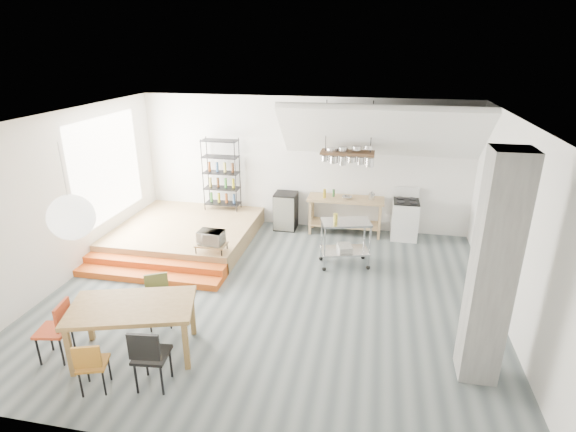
% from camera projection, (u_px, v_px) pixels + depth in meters
% --- Properties ---
extents(floor, '(8.00, 8.00, 0.00)m').
position_uv_depth(floor, '(271.00, 294.00, 8.30)').
color(floor, '#4A5456').
rests_on(floor, ground).
extents(wall_back, '(8.00, 0.04, 3.20)m').
position_uv_depth(wall_back, '(303.00, 164.00, 10.93)').
color(wall_back, silver).
rests_on(wall_back, ground).
extents(wall_left, '(0.04, 7.00, 3.20)m').
position_uv_depth(wall_left, '(63.00, 199.00, 8.46)').
color(wall_left, silver).
rests_on(wall_left, ground).
extents(wall_right, '(0.04, 7.00, 3.20)m').
position_uv_depth(wall_right, '(519.00, 231.00, 6.99)').
color(wall_right, silver).
rests_on(wall_right, ground).
extents(ceiling, '(8.00, 7.00, 0.02)m').
position_uv_depth(ceiling, '(268.00, 120.00, 7.15)').
color(ceiling, white).
rests_on(ceiling, wall_back).
extents(slope_ceiling, '(4.40, 1.44, 1.32)m').
position_uv_depth(slope_ceiling, '(381.00, 132.00, 9.71)').
color(slope_ceiling, white).
rests_on(slope_ceiling, wall_back).
extents(window_pane, '(0.02, 2.50, 2.20)m').
position_uv_depth(window_pane, '(108.00, 168.00, 9.75)').
color(window_pane, white).
rests_on(window_pane, wall_left).
extents(platform, '(3.00, 3.00, 0.40)m').
position_uv_depth(platform, '(187.00, 232.00, 10.51)').
color(platform, '#A07F50').
rests_on(platform, ground).
extents(step_lower, '(3.00, 0.35, 0.13)m').
position_uv_depth(step_lower, '(147.00, 277.00, 8.78)').
color(step_lower, '#D75719').
rests_on(step_lower, ground).
extents(step_upper, '(3.00, 0.35, 0.27)m').
position_uv_depth(step_upper, '(155.00, 266.00, 9.07)').
color(step_upper, '#D75719').
rests_on(step_upper, ground).
extents(concrete_column, '(0.50, 0.50, 3.20)m').
position_uv_depth(concrete_column, '(492.00, 271.00, 5.75)').
color(concrete_column, slate).
rests_on(concrete_column, ground).
extents(kitchen_counter, '(1.80, 0.60, 0.91)m').
position_uv_depth(kitchen_counter, '(345.00, 209.00, 10.76)').
color(kitchen_counter, '#A07F50').
rests_on(kitchen_counter, ground).
extents(stove, '(0.60, 0.60, 1.18)m').
position_uv_depth(stove, '(405.00, 219.00, 10.56)').
color(stove, white).
rests_on(stove, ground).
extents(pot_rack, '(1.20, 0.50, 1.43)m').
position_uv_depth(pot_rack, '(349.00, 156.00, 10.06)').
color(pot_rack, '#3C2818').
rests_on(pot_rack, ceiling).
extents(wire_shelving, '(0.88, 0.38, 1.80)m').
position_uv_depth(wire_shelving, '(221.00, 174.00, 11.12)').
color(wire_shelving, black).
rests_on(wire_shelving, platform).
extents(microwave_shelf, '(0.60, 0.40, 0.16)m').
position_uv_depth(microwave_shelf, '(211.00, 245.00, 9.04)').
color(microwave_shelf, '#A07F50').
rests_on(microwave_shelf, platform).
extents(paper_lantern, '(0.60, 0.60, 0.60)m').
position_uv_depth(paper_lantern, '(71.00, 217.00, 5.88)').
color(paper_lantern, white).
rests_on(paper_lantern, ceiling).
extents(dining_table, '(1.95, 1.44, 0.83)m').
position_uv_depth(dining_table, '(132.00, 310.00, 6.46)').
color(dining_table, brown).
rests_on(dining_table, ground).
extents(chair_mustard, '(0.46, 0.46, 0.79)m').
position_uv_depth(chair_mustard, '(91.00, 363.00, 5.80)').
color(chair_mustard, '#A6681C').
rests_on(chair_mustard, ground).
extents(chair_black, '(0.48, 0.48, 0.95)m').
position_uv_depth(chair_black, '(149.00, 354.00, 5.82)').
color(chair_black, black).
rests_on(chair_black, ground).
extents(chair_olive, '(0.53, 0.53, 0.85)m').
position_uv_depth(chair_olive, '(158.00, 296.00, 7.28)').
color(chair_olive, olive).
rests_on(chair_olive, ground).
extents(chair_red, '(0.49, 0.49, 0.92)m').
position_uv_depth(chair_red, '(57.00, 326.00, 6.42)').
color(chair_red, '#B73B1A').
rests_on(chair_red, ground).
extents(rolling_cart, '(1.09, 0.79, 0.98)m').
position_uv_depth(rolling_cart, '(345.00, 237.00, 9.18)').
color(rolling_cart, silver).
rests_on(rolling_cart, ground).
extents(mini_fridge, '(0.54, 0.54, 0.92)m').
position_uv_depth(mini_fridge, '(286.00, 211.00, 11.13)').
color(mini_fridge, black).
rests_on(mini_fridge, ground).
extents(microwave, '(0.52, 0.37, 0.28)m').
position_uv_depth(microwave, '(211.00, 237.00, 8.99)').
color(microwave, beige).
rests_on(microwave, microwave_shelf).
extents(bowl, '(0.26, 0.26, 0.06)m').
position_uv_depth(bowl, '(347.00, 198.00, 10.59)').
color(bowl, silver).
rests_on(bowl, kitchen_counter).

